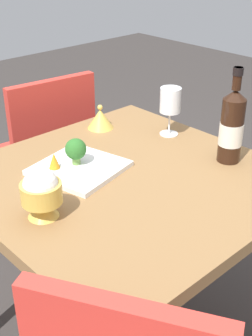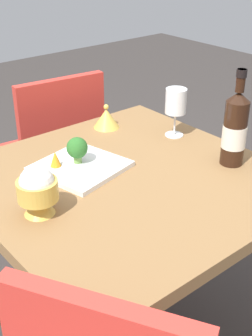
{
  "view_description": "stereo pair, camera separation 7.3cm",
  "coord_description": "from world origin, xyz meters",
  "px_view_note": "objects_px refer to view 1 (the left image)",
  "views": [
    {
      "loc": [
        -0.84,
        -0.9,
        1.41
      ],
      "look_at": [
        0.0,
        0.0,
        0.75
      ],
      "focal_mm": 48.84,
      "sensor_mm": 36.0,
      "label": 1
    },
    {
      "loc": [
        -0.79,
        -0.95,
        1.41
      ],
      "look_at": [
        0.0,
        0.0,
        0.75
      ],
      "focal_mm": 48.84,
      "sensor_mm": 36.0,
      "label": 2
    }
  ],
  "objects_px": {
    "wine_glass": "(170,101)",
    "rice_bowl": "(41,192)",
    "chair_by_wall": "(48,144)",
    "carrot_garnish_left": "(54,161)",
    "rice_bowl_lid": "(100,119)",
    "wine_bottle": "(232,126)",
    "serving_plate": "(79,168)",
    "broccoli_floret": "(76,150)"
  },
  "relations": [
    {
      "from": "wine_glass",
      "to": "rice_bowl",
      "type": "bearing_deg",
      "value": -168.21
    },
    {
      "from": "chair_by_wall",
      "to": "carrot_garnish_left",
      "type": "relative_size",
      "value": 16.95
    },
    {
      "from": "rice_bowl",
      "to": "chair_by_wall",
      "type": "bearing_deg",
      "value": 55.85
    },
    {
      "from": "rice_bowl",
      "to": "rice_bowl_lid",
      "type": "bearing_deg",
      "value": 35.39
    },
    {
      "from": "wine_bottle",
      "to": "serving_plate",
      "type": "height_order",
      "value": "wine_bottle"
    },
    {
      "from": "wine_glass",
      "to": "carrot_garnish_left",
      "type": "bearing_deg",
      "value": 174.67
    },
    {
      "from": "chair_by_wall",
      "to": "carrot_garnish_left",
      "type": "height_order",
      "value": "chair_by_wall"
    },
    {
      "from": "broccoli_floret",
      "to": "serving_plate",
      "type": "bearing_deg",
      "value": -99.27
    },
    {
      "from": "rice_bowl_lid",
      "to": "broccoli_floret",
      "type": "relative_size",
      "value": 1.17
    },
    {
      "from": "rice_bowl_lid",
      "to": "carrot_garnish_left",
      "type": "distance_m",
      "value": 0.38
    },
    {
      "from": "wine_glass",
      "to": "broccoli_floret",
      "type": "height_order",
      "value": "wine_glass"
    },
    {
      "from": "rice_bowl",
      "to": "broccoli_floret",
      "type": "distance_m",
      "value": 0.28
    },
    {
      "from": "rice_bowl",
      "to": "wine_bottle",
      "type": "bearing_deg",
      "value": -12.62
    },
    {
      "from": "wine_bottle",
      "to": "rice_bowl_lid",
      "type": "relative_size",
      "value": 3.13
    },
    {
      "from": "wine_bottle",
      "to": "serving_plate",
      "type": "distance_m",
      "value": 0.5
    },
    {
      "from": "wine_glass",
      "to": "broccoli_floret",
      "type": "bearing_deg",
      "value": 177.07
    },
    {
      "from": "rice_bowl_lid",
      "to": "broccoli_floret",
      "type": "xyz_separation_m",
      "value": [
        -0.27,
        -0.2,
        0.03
      ]
    },
    {
      "from": "chair_by_wall",
      "to": "wine_glass",
      "type": "height_order",
      "value": "wine_glass"
    },
    {
      "from": "rice_bowl",
      "to": "broccoli_floret",
      "type": "xyz_separation_m",
      "value": [
        0.23,
        0.16,
        -0.01
      ]
    },
    {
      "from": "rice_bowl",
      "to": "broccoli_floret",
      "type": "height_order",
      "value": "rice_bowl"
    },
    {
      "from": "wine_glass",
      "to": "carrot_garnish_left",
      "type": "relative_size",
      "value": 3.57
    },
    {
      "from": "wine_glass",
      "to": "rice_bowl",
      "type": "relative_size",
      "value": 1.26
    },
    {
      "from": "serving_plate",
      "to": "broccoli_floret",
      "type": "height_order",
      "value": "broccoli_floret"
    },
    {
      "from": "chair_by_wall",
      "to": "wine_bottle",
      "type": "bearing_deg",
      "value": -74.58
    },
    {
      "from": "rice_bowl_lid",
      "to": "wine_bottle",
      "type": "bearing_deg",
      "value": -75.23
    },
    {
      "from": "broccoli_floret",
      "to": "chair_by_wall",
      "type": "bearing_deg",
      "value": 65.52
    },
    {
      "from": "wine_glass",
      "to": "serving_plate",
      "type": "xyz_separation_m",
      "value": [
        -0.42,
        0.0,
        -0.12
      ]
    },
    {
      "from": "wine_bottle",
      "to": "carrot_garnish_left",
      "type": "distance_m",
      "value": 0.57
    },
    {
      "from": "wine_glass",
      "to": "broccoli_floret",
      "type": "xyz_separation_m",
      "value": [
        -0.41,
        0.02,
        -0.06
      ]
    },
    {
      "from": "wine_glass",
      "to": "broccoli_floret",
      "type": "distance_m",
      "value": 0.42
    },
    {
      "from": "wine_glass",
      "to": "rice_bowl",
      "type": "height_order",
      "value": "wine_glass"
    },
    {
      "from": "rice_bowl",
      "to": "serving_plate",
      "type": "bearing_deg",
      "value": 31.39
    },
    {
      "from": "wine_bottle",
      "to": "wine_glass",
      "type": "relative_size",
      "value": 1.75
    },
    {
      "from": "wine_glass",
      "to": "carrot_garnish_left",
      "type": "xyz_separation_m",
      "value": [
        -0.48,
        0.04,
        -0.09
      ]
    },
    {
      "from": "chair_by_wall",
      "to": "carrot_garnish_left",
      "type": "xyz_separation_m",
      "value": [
        -0.33,
        -0.54,
        0.23
      ]
    },
    {
      "from": "broccoli_floret",
      "to": "carrot_garnish_left",
      "type": "relative_size",
      "value": 1.71
    },
    {
      "from": "chair_by_wall",
      "to": "wine_glass",
      "type": "relative_size",
      "value": 4.75
    },
    {
      "from": "carrot_garnish_left",
      "to": "chair_by_wall",
      "type": "bearing_deg",
      "value": 59.03
    },
    {
      "from": "chair_by_wall",
      "to": "rice_bowl_lid",
      "type": "bearing_deg",
      "value": -82.16
    },
    {
      "from": "rice_bowl_lid",
      "to": "broccoli_floret",
      "type": "bearing_deg",
      "value": -143.41
    },
    {
      "from": "rice_bowl_lid",
      "to": "carrot_garnish_left",
      "type": "bearing_deg",
      "value": -152.41
    },
    {
      "from": "carrot_garnish_left",
      "to": "serving_plate",
      "type": "bearing_deg",
      "value": -31.61
    }
  ]
}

